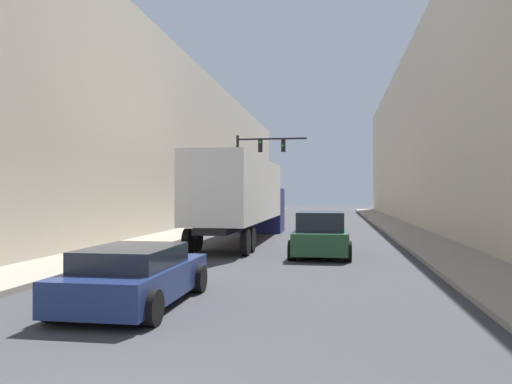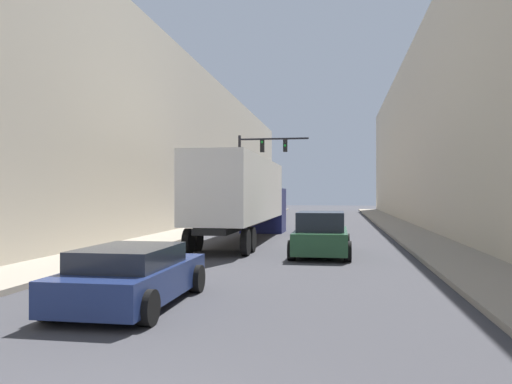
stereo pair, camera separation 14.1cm
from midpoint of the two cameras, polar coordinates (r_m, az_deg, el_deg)
The scene contains 8 objects.
sidewalk_right at distance 33.95m, azimuth 16.35°, elevation -4.00°, with size 2.51×80.00×0.15m.
sidewalk_left at distance 34.80m, azimuth -4.85°, elevation -3.92°, with size 2.51×80.00×0.15m.
building_right at distance 34.92m, azimuth 23.33°, elevation 7.00°, with size 6.00×80.00×13.38m.
building_left at distance 36.19m, azimuth -11.41°, elevation 5.37°, with size 6.00×80.00×11.68m.
semi_truck at distance 24.31m, azimuth -1.09°, elevation -0.36°, with size 2.51×14.03×3.93m.
sedan_car at distance 10.74m, azimuth -13.56°, elevation -9.30°, with size 2.11×4.32×1.23m.
suv_car at distance 18.92m, azimuth 7.67°, elevation -4.87°, with size 2.16×4.59×1.64m.
traffic_signal_gantry at distance 36.66m, azimuth -0.04°, elevation 3.23°, with size 5.19×0.35×6.64m.
Camera 2 is at (2.36, -3.63, 2.29)m, focal length 35.00 mm.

